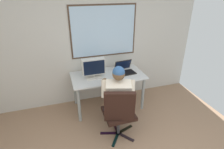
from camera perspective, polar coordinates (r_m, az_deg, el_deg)
The scene contains 7 objects.
wall_rear at distance 3.69m, azimuth -6.11°, elevation 12.10°, with size 4.53×0.08×2.85m.
desk at distance 3.62m, azimuth -1.27°, elevation -1.68°, with size 1.42×0.74×0.73m.
office_chair at distance 2.88m, azimuth 2.19°, elevation -11.53°, with size 0.60×0.63×0.97m.
person_seated at distance 3.02m, azimuth 1.85°, elevation -7.04°, with size 0.64×0.83×1.25m.
crt_monitor at distance 3.41m, azimuth -5.80°, elevation 2.29°, with size 0.43×0.24×0.38m.
laptop at distance 3.70m, azimuth 3.98°, elevation 1.70°, with size 0.39×0.36×0.23m.
wine_glass at distance 3.40m, azimuth 1.52°, elevation 0.24°, with size 0.08×0.08×0.14m.
Camera 1 is at (-0.70, -0.91, 2.30)m, focal length 29.22 mm.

